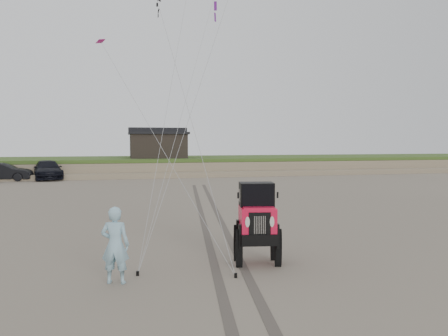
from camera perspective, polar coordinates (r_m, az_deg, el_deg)
The scene contains 10 objects.
ground at distance 12.68m, azimuth -3.40°, elevation -12.73°, with size 160.00×160.00×0.00m, color #6B6054.
dune_ridge at distance 49.61m, azimuth -10.96°, elevation 0.28°, with size 160.00×14.25×1.73m.
cabin at distance 49.17m, azimuth -8.63°, elevation 3.09°, with size 6.40×5.40×3.35m.
truck_b at distance 43.74m, azimuth -26.89°, elevation -0.48°, with size 1.70×4.87×1.60m, color black.
truck_c at distance 44.16m, azimuth -22.06°, elevation -0.24°, with size 2.44×5.99×1.74m, color black.
jeep at distance 12.73m, azimuth 4.35°, elevation -8.31°, with size 2.18×5.05×1.88m, color red, non-canonical shape.
man at distance 11.33m, azimuth -14.03°, elevation -9.73°, with size 0.71×0.46×1.94m, color #81AEC8.
stake_main at distance 12.05m, azimuth -11.22°, elevation -13.36°, with size 0.08×0.08×0.12m, color black.
stake_aux at distance 11.67m, azimuth 1.54°, elevation -13.86°, with size 0.08×0.08×0.12m, color black.
tire_tracks at distance 20.71m, azimuth -1.79°, elevation -6.34°, with size 5.22×29.74×0.01m.
Camera 1 is at (-2.10, -11.99, 3.54)m, focal length 35.00 mm.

